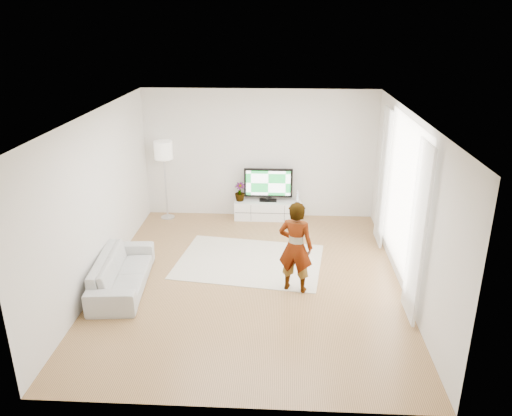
# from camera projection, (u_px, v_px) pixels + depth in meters

# --- Properties ---
(floor) EXTENTS (6.00, 6.00, 0.00)m
(floor) POSITION_uv_depth(u_px,v_px,m) (251.00, 279.00, 8.49)
(floor) COLOR #AF824F
(floor) RESTS_ON ground
(ceiling) EXTENTS (6.00, 6.00, 0.00)m
(ceiling) POSITION_uv_depth(u_px,v_px,m) (250.00, 115.00, 7.49)
(ceiling) COLOR white
(ceiling) RESTS_ON wall_back
(wall_left) EXTENTS (0.02, 6.00, 2.80)m
(wall_left) POSITION_uv_depth(u_px,v_px,m) (97.00, 199.00, 8.12)
(wall_left) COLOR silver
(wall_left) RESTS_ON floor
(wall_right) EXTENTS (0.02, 6.00, 2.80)m
(wall_right) POSITION_uv_depth(u_px,v_px,m) (408.00, 205.00, 7.86)
(wall_right) COLOR silver
(wall_right) RESTS_ON floor
(wall_back) EXTENTS (5.00, 0.02, 2.80)m
(wall_back) POSITION_uv_depth(u_px,v_px,m) (260.00, 154.00, 10.79)
(wall_back) COLOR silver
(wall_back) RESTS_ON floor
(wall_front) EXTENTS (5.00, 0.02, 2.80)m
(wall_front) POSITION_uv_depth(u_px,v_px,m) (232.00, 302.00, 5.19)
(wall_front) COLOR silver
(wall_front) RESTS_ON floor
(window) EXTENTS (0.01, 2.60, 2.50)m
(window) POSITION_uv_depth(u_px,v_px,m) (403.00, 196.00, 8.12)
(window) COLOR white
(window) RESTS_ON wall_right
(curtain_near) EXTENTS (0.04, 0.70, 2.60)m
(curtain_near) POSITION_uv_depth(u_px,v_px,m) (417.00, 234.00, 6.95)
(curtain_near) COLOR white
(curtain_near) RESTS_ON floor
(curtain_far) EXTENTS (0.04, 0.70, 2.60)m
(curtain_far) POSITION_uv_depth(u_px,v_px,m) (383.00, 178.00, 9.38)
(curtain_far) COLOR white
(curtain_far) RESTS_ON floor
(media_console) EXTENTS (1.46, 0.41, 0.41)m
(media_console) POSITION_uv_depth(u_px,v_px,m) (268.00, 210.00, 10.98)
(media_console) COLOR white
(media_console) RESTS_ON floor
(television) EXTENTS (1.05, 0.21, 0.73)m
(television) POSITION_uv_depth(u_px,v_px,m) (268.00, 184.00, 10.80)
(television) COLOR black
(television) RESTS_ON media_console
(game_console) EXTENTS (0.07, 0.17, 0.23)m
(game_console) POSITION_uv_depth(u_px,v_px,m) (297.00, 197.00, 10.84)
(game_console) COLOR white
(game_console) RESTS_ON media_console
(potted_plant) EXTENTS (0.27, 0.27, 0.41)m
(potted_plant) POSITION_uv_depth(u_px,v_px,m) (240.00, 192.00, 10.87)
(potted_plant) COLOR #3F7238
(potted_plant) RESTS_ON media_console
(rug) EXTENTS (2.79, 2.17, 0.01)m
(rug) POSITION_uv_depth(u_px,v_px,m) (249.00, 261.00, 9.10)
(rug) COLOR beige
(rug) RESTS_ON floor
(player) EXTENTS (0.63, 0.50, 1.52)m
(player) POSITION_uv_depth(u_px,v_px,m) (296.00, 247.00, 7.88)
(player) COLOR #334772
(player) RESTS_ON rug
(sofa) EXTENTS (0.92, 1.98, 0.56)m
(sofa) POSITION_uv_depth(u_px,v_px,m) (122.00, 272.00, 8.15)
(sofa) COLOR #BABAB5
(sofa) RESTS_ON floor
(floor_lamp) EXTENTS (0.38, 0.38, 1.73)m
(floor_lamp) POSITION_uv_depth(u_px,v_px,m) (164.00, 154.00, 10.59)
(floor_lamp) COLOR silver
(floor_lamp) RESTS_ON floor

